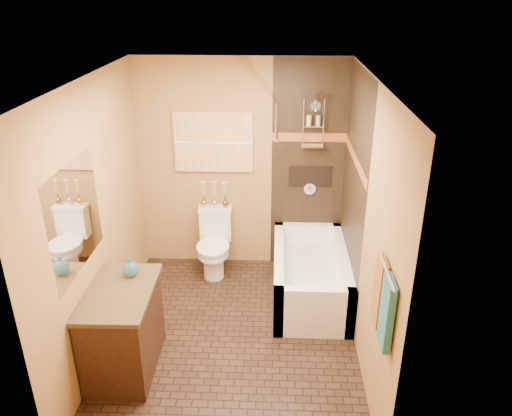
# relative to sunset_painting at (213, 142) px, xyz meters

# --- Properties ---
(floor) EXTENTS (3.00, 3.00, 0.00)m
(floor) POSITION_rel_sunset_painting_xyz_m (0.32, -1.48, -1.55)
(floor) COLOR black
(floor) RESTS_ON ground
(wall_left) EXTENTS (0.02, 3.00, 2.50)m
(wall_left) POSITION_rel_sunset_painting_xyz_m (-0.88, -1.48, -0.30)
(wall_left) COLOR #A57840
(wall_left) RESTS_ON floor
(wall_right) EXTENTS (0.02, 3.00, 2.50)m
(wall_right) POSITION_rel_sunset_painting_xyz_m (1.52, -1.48, -0.30)
(wall_right) COLOR #A57840
(wall_right) RESTS_ON floor
(wall_back) EXTENTS (2.40, 0.02, 2.50)m
(wall_back) POSITION_rel_sunset_painting_xyz_m (0.32, 0.02, -0.30)
(wall_back) COLOR #A57840
(wall_back) RESTS_ON floor
(wall_front) EXTENTS (2.40, 0.02, 2.50)m
(wall_front) POSITION_rel_sunset_painting_xyz_m (0.32, -2.98, -0.30)
(wall_front) COLOR #A57840
(wall_front) RESTS_ON floor
(ceiling) EXTENTS (3.00, 3.00, 0.00)m
(ceiling) POSITION_rel_sunset_painting_xyz_m (0.32, -1.48, 0.95)
(ceiling) COLOR silver
(ceiling) RESTS_ON wall_back
(alcove_tile_back) EXTENTS (0.85, 0.01, 2.50)m
(alcove_tile_back) POSITION_rel_sunset_painting_xyz_m (1.09, 0.01, -0.30)
(alcove_tile_back) COLOR black
(alcove_tile_back) RESTS_ON wall_back
(alcove_tile_right) EXTENTS (0.01, 1.50, 2.50)m
(alcove_tile_right) POSITION_rel_sunset_painting_xyz_m (1.50, -0.73, -0.30)
(alcove_tile_right) COLOR black
(alcove_tile_right) RESTS_ON wall_right
(mosaic_band_back) EXTENTS (0.85, 0.01, 0.10)m
(mosaic_band_back) POSITION_rel_sunset_painting_xyz_m (1.09, 0.00, 0.07)
(mosaic_band_back) COLOR maroon
(mosaic_band_back) RESTS_ON alcove_tile_back
(mosaic_band_right) EXTENTS (0.01, 1.50, 0.10)m
(mosaic_band_right) POSITION_rel_sunset_painting_xyz_m (1.49, -0.73, 0.07)
(mosaic_band_right) COLOR maroon
(mosaic_band_right) RESTS_ON alcove_tile_right
(alcove_niche) EXTENTS (0.50, 0.01, 0.25)m
(alcove_niche) POSITION_rel_sunset_painting_xyz_m (1.12, 0.01, -0.40)
(alcove_niche) COLOR black
(alcove_niche) RESTS_ON alcove_tile_back
(shower_fixtures) EXTENTS (0.24, 0.33, 1.16)m
(shower_fixtures) POSITION_rel_sunset_painting_xyz_m (1.12, -0.10, 0.12)
(shower_fixtures) COLOR silver
(shower_fixtures) RESTS_ON floor
(curtain_rod) EXTENTS (0.03, 1.55, 0.03)m
(curtain_rod) POSITION_rel_sunset_painting_xyz_m (0.72, -0.73, 0.47)
(curtain_rod) COLOR silver
(curtain_rod) RESTS_ON wall_back
(towel_bar) EXTENTS (0.02, 0.55, 0.02)m
(towel_bar) POSITION_rel_sunset_painting_xyz_m (1.47, -2.53, -0.10)
(towel_bar) COLOR silver
(towel_bar) RESTS_ON wall_right
(towel_teal) EXTENTS (0.05, 0.22, 0.52)m
(towel_teal) POSITION_rel_sunset_painting_xyz_m (1.48, -2.66, -0.37)
(towel_teal) COLOR #216170
(towel_teal) RESTS_ON towel_bar
(towel_rust) EXTENTS (0.05, 0.22, 0.52)m
(towel_rust) POSITION_rel_sunset_painting_xyz_m (1.48, -2.40, -0.37)
(towel_rust) COLOR brown
(towel_rust) RESTS_ON towel_bar
(sunset_painting) EXTENTS (0.90, 0.04, 0.70)m
(sunset_painting) POSITION_rel_sunset_painting_xyz_m (0.00, 0.00, 0.00)
(sunset_painting) COLOR #CE6C30
(sunset_painting) RESTS_ON wall_back
(vanity_mirror) EXTENTS (0.01, 1.00, 0.90)m
(vanity_mirror) POSITION_rel_sunset_painting_xyz_m (-0.87, -1.92, -0.05)
(vanity_mirror) COLOR white
(vanity_mirror) RESTS_ON wall_left
(bathtub) EXTENTS (0.80, 1.50, 0.55)m
(bathtub) POSITION_rel_sunset_painting_xyz_m (1.12, -0.73, -1.33)
(bathtub) COLOR white
(bathtub) RESTS_ON floor
(toilet) EXTENTS (0.40, 0.59, 0.77)m
(toilet) POSITION_rel_sunset_painting_xyz_m (0.00, -0.26, -1.16)
(toilet) COLOR white
(toilet) RESTS_ON floor
(vanity) EXTENTS (0.58, 0.93, 0.81)m
(vanity) POSITION_rel_sunset_painting_xyz_m (-0.61, -1.92, -1.14)
(vanity) COLOR black
(vanity) RESTS_ON floor
(teal_bottle) EXTENTS (0.18, 0.18, 0.22)m
(teal_bottle) POSITION_rel_sunset_painting_xyz_m (-0.56, -1.68, -0.65)
(teal_bottle) COLOR #266B74
(teal_bottle) RESTS_ON vanity
(bud_vases) EXTENTS (0.32, 0.07, 0.32)m
(bud_vases) POSITION_rel_sunset_painting_xyz_m (0.00, -0.09, -0.60)
(bud_vases) COLOR gold
(bud_vases) RESTS_ON toilet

